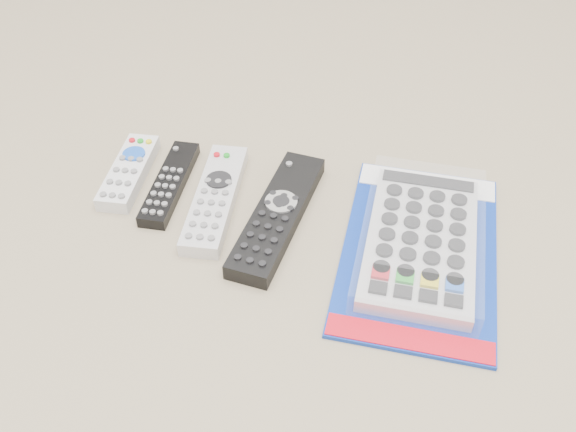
% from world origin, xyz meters
% --- Properties ---
extents(remote_small_grey, '(0.06, 0.15, 0.02)m').
position_xyz_m(remote_small_grey, '(-0.22, 0.02, 0.01)').
color(remote_small_grey, silver).
rests_on(remote_small_grey, ground).
extents(remote_slim_black, '(0.04, 0.17, 0.02)m').
position_xyz_m(remote_slim_black, '(-0.15, 0.01, 0.01)').
color(remote_slim_black, black).
rests_on(remote_slim_black, ground).
extents(remote_silver_dvd, '(0.07, 0.21, 0.02)m').
position_xyz_m(remote_silver_dvd, '(-0.08, -0.01, 0.01)').
color(remote_silver_dvd, silver).
rests_on(remote_silver_dvd, ground).
extents(remote_large_black, '(0.08, 0.24, 0.03)m').
position_xyz_m(remote_large_black, '(0.01, -0.02, 0.01)').
color(remote_large_black, black).
rests_on(remote_large_black, ground).
extents(jumbo_remote_packaged, '(0.19, 0.31, 0.04)m').
position_xyz_m(jumbo_remote_packaged, '(0.19, -0.04, 0.02)').
color(jumbo_remote_packaged, navy).
rests_on(jumbo_remote_packaged, ground).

